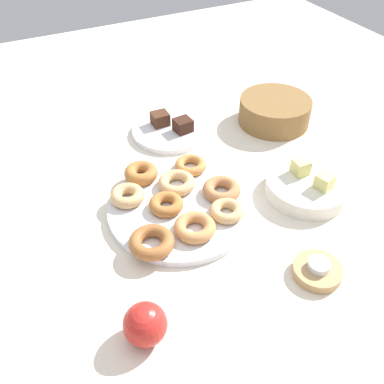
# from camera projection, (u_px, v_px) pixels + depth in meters

# --- Properties ---
(ground_plane) EXTENTS (2.40, 2.40, 0.00)m
(ground_plane) POSITION_uv_depth(u_px,v_px,m) (180.00, 211.00, 0.99)
(ground_plane) COLOR beige
(donut_plate) EXTENTS (0.33, 0.33, 0.02)m
(donut_plate) POSITION_uv_depth(u_px,v_px,m) (180.00, 209.00, 0.98)
(donut_plate) COLOR silver
(donut_plate) RESTS_ON ground_plane
(donut_0) EXTENTS (0.12, 0.12, 0.03)m
(donut_0) POSITION_uv_depth(u_px,v_px,m) (177.00, 183.00, 1.02)
(donut_0) COLOR tan
(donut_0) RESTS_ON donut_plate
(donut_1) EXTENTS (0.09, 0.09, 0.03)m
(donut_1) POSITION_uv_depth(u_px,v_px,m) (127.00, 196.00, 0.98)
(donut_1) COLOR tan
(donut_1) RESTS_ON donut_plate
(donut_2) EXTENTS (0.13, 0.13, 0.03)m
(donut_2) POSITION_uv_depth(u_px,v_px,m) (222.00, 190.00, 1.00)
(donut_2) COLOR #B27547
(donut_2) RESTS_ON donut_plate
(donut_3) EXTENTS (0.11, 0.11, 0.02)m
(donut_3) POSITION_uv_depth(u_px,v_px,m) (166.00, 204.00, 0.96)
(donut_3) COLOR #AD6B33
(donut_3) RESTS_ON donut_plate
(donut_4) EXTENTS (0.10, 0.10, 0.03)m
(donut_4) POSITION_uv_depth(u_px,v_px,m) (141.00, 173.00, 1.04)
(donut_4) COLOR #AD6B33
(donut_4) RESTS_ON donut_plate
(donut_5) EXTENTS (0.11, 0.11, 0.03)m
(donut_5) POSITION_uv_depth(u_px,v_px,m) (152.00, 242.00, 0.88)
(donut_5) COLOR #995B2D
(donut_5) RESTS_ON donut_plate
(donut_6) EXTENTS (0.09, 0.09, 0.02)m
(donut_6) POSITION_uv_depth(u_px,v_px,m) (227.00, 211.00, 0.95)
(donut_6) COLOR tan
(donut_6) RESTS_ON donut_plate
(donut_7) EXTENTS (0.09, 0.09, 0.02)m
(donut_7) POSITION_uv_depth(u_px,v_px,m) (191.00, 165.00, 1.07)
(donut_7) COLOR #BC7A3D
(donut_7) RESTS_ON donut_plate
(donut_8) EXTENTS (0.10, 0.10, 0.03)m
(donut_8) POSITION_uv_depth(u_px,v_px,m) (195.00, 227.00, 0.91)
(donut_8) COLOR #C6844C
(donut_8) RESTS_ON donut_plate
(cake_plate) EXTENTS (0.22, 0.22, 0.02)m
(cake_plate) POSITION_uv_depth(u_px,v_px,m) (170.00, 131.00, 1.23)
(cake_plate) COLOR silver
(cake_plate) RESTS_ON ground_plane
(brownie_near) EXTENTS (0.04, 0.05, 0.04)m
(brownie_near) POSITION_uv_depth(u_px,v_px,m) (160.00, 119.00, 1.23)
(brownie_near) COLOR #472819
(brownie_near) RESTS_ON cake_plate
(brownie_far) EXTENTS (0.05, 0.05, 0.04)m
(brownie_far) POSITION_uv_depth(u_px,v_px,m) (183.00, 125.00, 1.20)
(brownie_far) COLOR #381E14
(brownie_far) RESTS_ON cake_plate
(candle_holder) EXTENTS (0.10, 0.10, 0.02)m
(candle_holder) POSITION_uv_depth(u_px,v_px,m) (317.00, 271.00, 0.85)
(candle_holder) COLOR tan
(candle_holder) RESTS_ON ground_plane
(tealight) EXTENTS (0.04, 0.04, 0.01)m
(tealight) POSITION_uv_depth(u_px,v_px,m) (319.00, 265.00, 0.83)
(tealight) COLOR silver
(tealight) RESTS_ON candle_holder
(basket) EXTENTS (0.29, 0.29, 0.08)m
(basket) POSITION_uv_depth(u_px,v_px,m) (275.00, 111.00, 1.25)
(basket) COLOR brown
(basket) RESTS_ON ground_plane
(fruit_bowl) EXTENTS (0.20, 0.20, 0.04)m
(fruit_bowl) POSITION_uv_depth(u_px,v_px,m) (307.00, 187.00, 1.02)
(fruit_bowl) COLOR silver
(fruit_bowl) RESTS_ON ground_plane
(melon_chunk_left) EXTENTS (0.04, 0.04, 0.04)m
(melon_chunk_left) POSITION_uv_depth(u_px,v_px,m) (301.00, 167.00, 1.02)
(melon_chunk_left) COLOR #DBD67A
(melon_chunk_left) RESTS_ON fruit_bowl
(melon_chunk_right) EXTENTS (0.04, 0.04, 0.04)m
(melon_chunk_right) POSITION_uv_depth(u_px,v_px,m) (324.00, 181.00, 0.98)
(melon_chunk_right) COLOR #DBD67A
(melon_chunk_right) RESTS_ON fruit_bowl
(apple) EXTENTS (0.08, 0.08, 0.08)m
(apple) POSITION_uv_depth(u_px,v_px,m) (145.00, 324.00, 0.73)
(apple) COLOR red
(apple) RESTS_ON ground_plane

